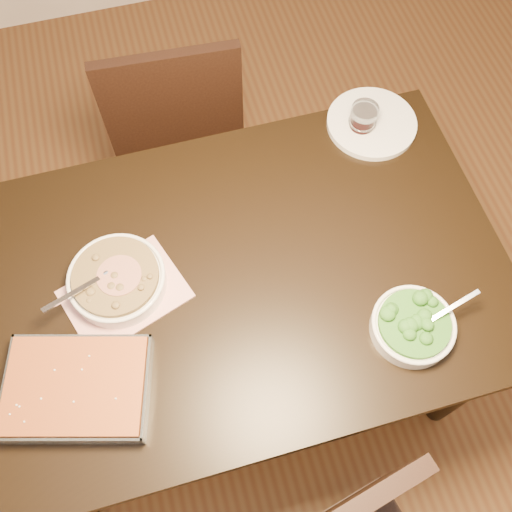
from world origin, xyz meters
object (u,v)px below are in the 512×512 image
(baking_dish, at_px, (77,388))
(dinner_plate, at_px, (372,123))
(wine_tumbler, at_px, (363,118))
(chair_far, at_px, (176,120))
(broccoli_bowl, at_px, (413,326))
(stew_bowl, at_px, (117,280))
(table, at_px, (235,290))

(baking_dish, distance_m, dinner_plate, 1.08)
(wine_tumbler, xyz_separation_m, chair_far, (-0.50, 0.38, -0.29))
(wine_tumbler, distance_m, chair_far, 0.69)
(broccoli_bowl, relative_size, dinner_plate, 0.88)
(stew_bowl, bearing_deg, baking_dish, -118.97)
(table, distance_m, wine_tumbler, 0.61)
(stew_bowl, height_order, baking_dish, stew_bowl)
(baking_dish, distance_m, wine_tumbler, 1.04)
(broccoli_bowl, distance_m, dinner_plate, 0.63)
(stew_bowl, bearing_deg, chair_far, 69.26)
(stew_bowl, height_order, dinner_plate, stew_bowl)
(table, bearing_deg, chair_far, 91.90)
(table, bearing_deg, wine_tumbler, 36.73)
(broccoli_bowl, height_order, wine_tumbler, wine_tumbler)
(chair_far, bearing_deg, dinner_plate, 148.61)
(dinner_plate, bearing_deg, baking_dish, -149.33)
(stew_bowl, relative_size, chair_far, 0.28)
(wine_tumbler, xyz_separation_m, dinner_plate, (0.04, 0.01, -0.04))
(stew_bowl, distance_m, wine_tumbler, 0.82)
(dinner_plate, bearing_deg, wine_tumbler, -170.55)
(wine_tumbler, height_order, dinner_plate, wine_tumbler)
(broccoli_bowl, height_order, dinner_plate, broccoli_bowl)
(table, height_order, chair_far, chair_far)
(stew_bowl, height_order, chair_far, chair_far)
(dinner_plate, height_order, chair_far, chair_far)
(stew_bowl, bearing_deg, wine_tumbler, 21.80)
(stew_bowl, relative_size, dinner_plate, 0.98)
(stew_bowl, bearing_deg, dinner_plate, 21.29)
(table, relative_size, wine_tumbler, 15.99)
(wine_tumbler, height_order, chair_far, chair_far)
(table, xyz_separation_m, wine_tumbler, (0.47, 0.35, 0.14))
(stew_bowl, xyz_separation_m, dinner_plate, (0.79, 0.31, -0.02))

